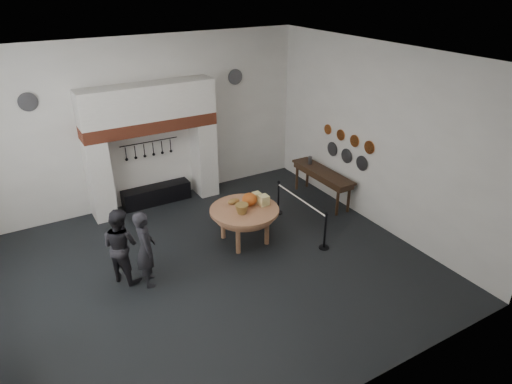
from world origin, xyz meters
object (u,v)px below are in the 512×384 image
iron_range (157,194)px  side_table (323,172)px  visitor_near (146,249)px  visitor_far (121,245)px  work_table (244,210)px  barrier_post_far (278,198)px  barrier_post_near (325,232)px

iron_range → side_table: size_ratio=0.86×
visitor_near → visitor_far: size_ratio=1.02×
iron_range → work_table: size_ratio=1.16×
iron_range → side_table: (4.10, -2.21, 0.62)m
side_table → barrier_post_far: bearing=-178.0°
visitor_near → side_table: size_ratio=0.77×
iron_range → barrier_post_near: barrier_post_near is taller
iron_range → side_table: bearing=-28.3°
work_table → barrier_post_near: size_ratio=1.82×
work_table → side_table: (2.94, 0.81, 0.03)m
visitor_far → barrier_post_near: size_ratio=1.84×
visitor_near → visitor_far: 0.57m
work_table → barrier_post_far: 1.69m
iron_range → visitor_near: 3.76m
visitor_near → side_table: 5.62m
iron_range → side_table: side_table is taller
visitor_far → side_table: size_ratio=0.75×
barrier_post_far → visitor_far: bearing=-169.8°
barrier_post_near → work_table: bearing=139.6°
side_table → barrier_post_far: same height
iron_range → side_table: 4.70m
visitor_far → barrier_post_far: bearing=-113.9°
side_table → barrier_post_near: (-1.49, -2.05, -0.42)m
iron_range → work_table: 3.29m
barrier_post_near → barrier_post_far: size_ratio=1.00×
visitor_near → visitor_far: (-0.40, 0.40, -0.02)m
work_table → visitor_far: bearing=-179.5°
work_table → barrier_post_near: 1.95m
side_table → barrier_post_far: 1.55m
work_table → visitor_near: visitor_near is taller
visitor_near → visitor_far: visitor_near is taller
work_table → barrier_post_near: bearing=-40.4°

